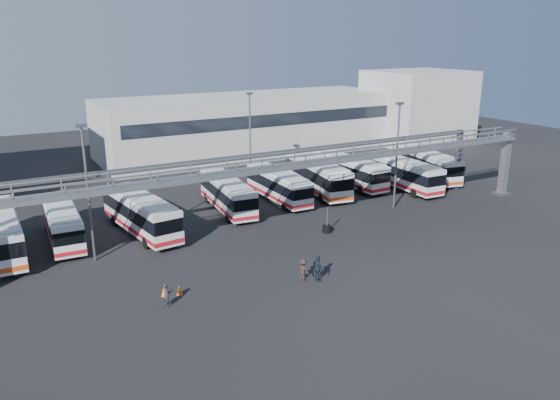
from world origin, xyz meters
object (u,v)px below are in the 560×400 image
light_pole_mid (397,150)px  cone_left (179,290)px  light_pole_left (88,186)px  pedestrian_c (303,270)px  bus_5 (278,185)px  bus_6 (317,175)px  cone_right (164,291)px  pedestrian_a (166,295)px  bus_1 (62,222)px  bus_0 (0,232)px  pedestrian_d (317,268)px  bus_2 (141,213)px  tire_stack (327,228)px  light_pole_back (250,134)px  bus_9 (427,164)px  bus_4 (227,193)px  bus_8 (402,173)px  bus_7 (349,170)px

light_pole_mid → cone_left: (-24.44, -7.50, -5.41)m
light_pole_left → pedestrian_c: size_ratio=6.53×
light_pole_left → bus_5: (19.45, 6.65, -4.05)m
bus_6 → cone_right: (-21.89, -15.40, -1.62)m
bus_6 → pedestrian_a: size_ratio=7.63×
bus_1 → pedestrian_c: bearing=-48.0°
bus_0 → light_pole_left: bearing=-38.2°
bus_0 → pedestrian_d: size_ratio=5.85×
light_pole_mid → bus_2: (-23.29, 5.03, -3.89)m
light_pole_mid → pedestrian_a: size_ratio=6.63×
bus_5 → tire_stack: (-0.98, -10.15, -1.31)m
light_pole_back → light_pole_mid: bearing=-61.9°
bus_0 → bus_9: 44.63m
light_pole_left → pedestrian_c: (11.65, -10.61, -4.95)m
tire_stack → pedestrian_a: bearing=-159.2°
light_pole_mid → light_pole_back: size_ratio=1.00×
bus_0 → pedestrian_a: (8.22, -14.20, -1.10)m
light_pole_left → bus_4: 15.50m
bus_4 → cone_left: 17.87m
light_pole_left → pedestrian_c: light_pole_left is taller
light_pole_back → bus_5: bearing=-94.3°
pedestrian_c → cone_left: (-8.09, 2.11, -0.47)m
light_pole_left → bus_0: light_pole_left is taller
bus_5 → pedestrian_d: bus_5 is taller
cone_right → bus_5: bearing=41.4°
light_pole_left → cone_right: light_pole_left is taller
bus_4 → bus_6: size_ratio=0.89×
bus_5 → bus_6: 5.13m
bus_0 → cone_left: bus_0 is taller
cone_left → bus_5: bearing=43.6°
cone_right → bus_8: bearing=21.6°
bus_7 → bus_6: bearing=-176.1°
bus_8 → light_pole_back: bearing=145.9°
bus_1 → cone_right: size_ratio=16.16×
light_pole_back → bus_5: light_pole_back is taller
bus_4 → bus_6: bus_6 is taller
pedestrian_c → bus_2: bearing=2.6°
light_pole_back → bus_4: size_ratio=0.98×
light_pole_mid → light_pole_back: bearing=118.1°
pedestrian_d → light_pole_left: bearing=50.4°
light_pole_back → bus_1: light_pole_back is taller
light_pole_mid → tire_stack: (-9.53, -2.50, -5.35)m
bus_5 → pedestrian_d: 19.18m
bus_5 → pedestrian_d: bearing=-110.3°
bus_0 → pedestrian_d: bearing=-40.9°
bus_2 → pedestrian_d: 17.09m
light_pole_mid → bus_5: (-8.55, 7.65, -4.05)m
pedestrian_a → pedestrian_d: pedestrian_d is taller
light_pole_left → bus_9: bearing=8.5°
light_pole_mid → bus_9: bearing=32.2°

